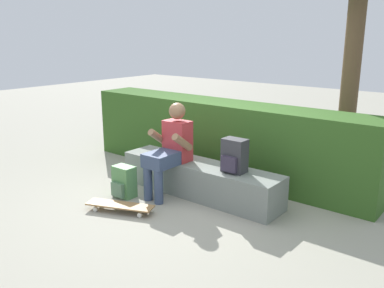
{
  "coord_description": "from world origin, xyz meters",
  "views": [
    {
      "loc": [
        3.04,
        -3.58,
        2.0
      ],
      "look_at": [
        -0.09,
        0.3,
        0.67
      ],
      "focal_mm": 38.55,
      "sensor_mm": 36.0,
      "label": 1
    }
  ],
  "objects_px": {
    "bench_main": "(199,179)",
    "backpack_on_ground": "(124,182)",
    "person_skater": "(170,147)",
    "skateboard_near_person": "(120,206)",
    "backpack_on_bench": "(234,156)"
  },
  "relations": [
    {
      "from": "bench_main",
      "to": "backpack_on_ground",
      "type": "distance_m",
      "value": 0.96
    },
    {
      "from": "backpack_on_ground",
      "to": "person_skater",
      "type": "bearing_deg",
      "value": 46.65
    },
    {
      "from": "skateboard_near_person",
      "to": "backpack_on_ground",
      "type": "height_order",
      "value": "backpack_on_ground"
    },
    {
      "from": "bench_main",
      "to": "skateboard_near_person",
      "type": "bearing_deg",
      "value": -111.49
    },
    {
      "from": "skateboard_near_person",
      "to": "backpack_on_bench",
      "type": "bearing_deg",
      "value": 47.12
    },
    {
      "from": "bench_main",
      "to": "backpack_on_bench",
      "type": "height_order",
      "value": "backpack_on_bench"
    },
    {
      "from": "bench_main",
      "to": "skateboard_near_person",
      "type": "distance_m",
      "value": 1.08
    },
    {
      "from": "bench_main",
      "to": "person_skater",
      "type": "xyz_separation_m",
      "value": [
        -0.3,
        -0.22,
        0.41
      ]
    },
    {
      "from": "person_skater",
      "to": "backpack_on_ground",
      "type": "distance_m",
      "value": 0.73
    },
    {
      "from": "bench_main",
      "to": "person_skater",
      "type": "relative_size",
      "value": 1.9
    },
    {
      "from": "skateboard_near_person",
      "to": "person_skater",
      "type": "bearing_deg",
      "value": 83.05
    },
    {
      "from": "person_skater",
      "to": "bench_main",
      "type": "bearing_deg",
      "value": 36.22
    },
    {
      "from": "person_skater",
      "to": "skateboard_near_person",
      "type": "height_order",
      "value": "person_skater"
    },
    {
      "from": "person_skater",
      "to": "backpack_on_bench",
      "type": "bearing_deg",
      "value": 14.23
    },
    {
      "from": "skateboard_near_person",
      "to": "backpack_on_ground",
      "type": "distance_m",
      "value": 0.48
    }
  ]
}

